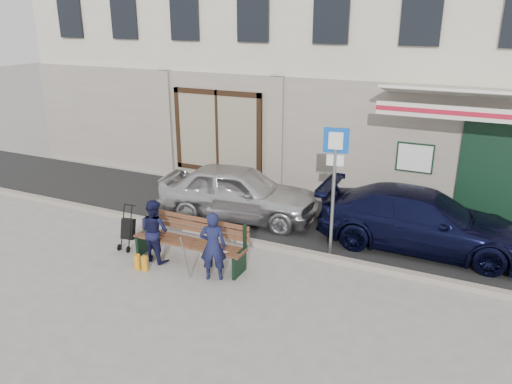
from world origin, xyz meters
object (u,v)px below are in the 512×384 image
Objects in this scene: car_navy at (422,220)px; man at (213,246)px; car_silver at (238,192)px; bench at (188,242)px; woman at (154,231)px; parking_sign at (334,172)px; stroller at (128,230)px.

man is at bearing 131.86° from car_navy.
man reaches higher than car_silver.
bench is (-4.11, -2.72, -0.17)m from car_navy.
car_silver reaches higher than woman.
stroller is (-3.98, -1.58, -1.38)m from parking_sign.
car_navy reaches higher than stroller.
car_navy is 2.31m from parking_sign.
car_navy is at bearing -160.28° from man.
car_silver is at bearing -90.24° from woman.
woman is (-4.76, -2.92, 0.02)m from car_navy.
car_navy is 5.58m from woman.
stroller is at bearing 144.87° from car_silver.
parking_sign is at bearing 123.75° from car_navy.
man is at bearing -141.59° from parking_sign.
car_silver reaches higher than stroller.
bench is 0.71m from woman.
bench is at bearing -47.37° from man.
man is (0.97, -2.90, 0.01)m from car_silver.
car_silver reaches higher than car_navy.
man is at bearing -18.48° from stroller.
car_silver is 2.78m from woman.
stroller is at bearing 179.76° from bench.
car_silver is 2.55m from bench.
car_silver is 3.03m from parking_sign.
car_navy is at bearing -94.99° from car_silver.
car_silver is at bearing 149.43° from parking_sign.
bench is at bearing -9.74° from stroller.
parking_sign is at bearing 12.17° from stroller.
bench is 0.90m from man.
parking_sign reaches higher than car_navy.
stroller is (-5.61, -2.72, -0.21)m from car_navy.
parking_sign is 1.12× the size of bench.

